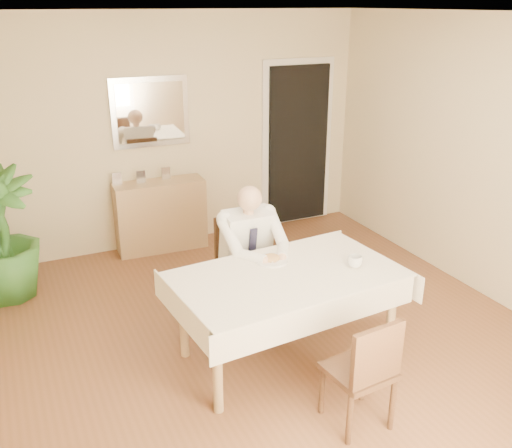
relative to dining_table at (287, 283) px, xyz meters
name	(u,v)px	position (x,y,z in m)	size (l,w,h in m)	color
room	(275,196)	(0.01, 0.22, 0.63)	(5.00, 5.02, 2.60)	brown
doorway	(297,145)	(1.56, 2.69, 0.33)	(0.96, 0.07, 2.10)	silver
mirror	(150,112)	(-0.28, 2.69, 0.88)	(0.86, 0.04, 0.76)	silver
dining_table	(287,283)	(0.00, 0.00, 0.00)	(1.80, 1.16, 0.75)	#957653
chair_far	(241,259)	(0.00, 0.88, -0.17)	(0.44, 0.44, 0.89)	#422916
chair_near	(366,369)	(0.09, -0.92, -0.21)	(0.43, 0.43, 0.83)	#422916
seated_man	(254,252)	(0.00, 0.59, 0.02)	(0.48, 0.72, 1.24)	white
plate	(271,260)	(-0.01, 0.24, 0.09)	(0.26, 0.26, 0.02)	white
food	(271,258)	(-0.01, 0.24, 0.11)	(0.14, 0.14, 0.06)	olive
knife	(279,261)	(0.03, 0.18, 0.11)	(0.01, 0.01, 0.13)	silver
fork	(270,262)	(-0.05, 0.18, 0.11)	(0.01, 0.01, 0.13)	silver
coffee_mug	(355,261)	(0.53, -0.12, 0.13)	(0.12, 0.12, 0.09)	white
sideboard	(161,216)	(-0.28, 2.54, -0.27)	(1.00, 0.34, 0.80)	#957653
photo_frame_left	(117,179)	(-0.72, 2.62, 0.20)	(0.10, 0.02, 0.14)	silver
photo_frame_center	(141,177)	(-0.46, 2.58, 0.20)	(0.10, 0.02, 0.14)	silver
photo_frame_right	(166,173)	(-0.17, 2.60, 0.20)	(0.10, 0.02, 0.14)	silver
potted_palm	(1,235)	(-1.94, 2.05, -0.04)	(0.71, 0.71, 1.26)	#28571E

